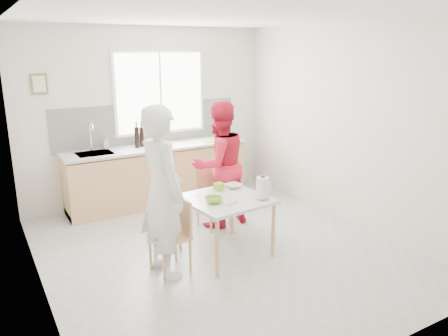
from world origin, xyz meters
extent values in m
plane|color=#B7B7B2|center=(0.00, 0.00, 0.00)|extent=(4.50, 4.50, 0.00)
plane|color=silver|center=(0.00, 2.25, 1.35)|extent=(4.00, 0.00, 4.00)
plane|color=silver|center=(0.00, -2.25, 1.35)|extent=(4.00, 0.00, 4.00)
plane|color=silver|center=(-2.00, 0.00, 1.35)|extent=(0.00, 4.50, 4.50)
plane|color=silver|center=(2.00, 0.00, 1.35)|extent=(0.00, 4.50, 4.50)
plane|color=white|center=(0.00, 0.00, 2.70)|extent=(4.50, 4.50, 0.00)
cube|color=white|center=(0.20, 2.23, 1.70)|extent=(1.50, 0.03, 1.30)
cube|color=white|center=(0.20, 2.21, 1.70)|extent=(1.40, 0.02, 1.20)
cube|color=white|center=(0.20, 2.21, 1.70)|extent=(0.03, 0.03, 1.20)
cube|color=white|center=(0.00, 2.24, 1.23)|extent=(3.00, 0.02, 0.65)
cube|color=#507C38|center=(-1.55, 2.23, 1.90)|extent=(0.22, 0.02, 0.28)
cube|color=beige|center=(-1.55, 2.22, 1.90)|extent=(0.16, 0.01, 0.22)
cube|color=tan|center=(0.00, 1.95, 0.43)|extent=(2.80, 0.60, 0.86)
cube|color=#3F3326|center=(0.00, 1.95, 0.05)|extent=(2.80, 0.54, 0.10)
cube|color=silver|center=(0.00, 1.95, 0.90)|extent=(2.84, 0.64, 0.04)
cube|color=#A5A5AA|center=(-0.95, 1.95, 0.91)|extent=(0.50, 0.40, 0.03)
cylinder|color=silver|center=(-0.95, 2.11, 1.10)|extent=(0.02, 0.02, 0.36)
torus|color=silver|center=(-0.95, 2.04, 1.28)|extent=(0.02, 0.18, 0.18)
cube|color=silver|center=(0.02, -0.10, 0.68)|extent=(0.98, 0.98, 0.04)
cylinder|color=tan|center=(-0.34, -0.54, 0.32)|extent=(0.05, 0.05, 0.64)
cylinder|color=tan|center=(-0.41, 0.25, 0.32)|extent=(0.05, 0.05, 0.64)
cylinder|color=tan|center=(0.45, -0.46, 0.32)|extent=(0.05, 0.05, 0.64)
cylinder|color=tan|center=(0.38, 0.33, 0.32)|extent=(0.05, 0.05, 0.64)
cube|color=tan|center=(-0.73, -0.18, 0.40)|extent=(0.41, 0.41, 0.04)
cube|color=tan|center=(-0.56, -0.16, 0.61)|extent=(0.06, 0.36, 0.39)
cylinder|color=tan|center=(-0.90, -0.03, 0.19)|extent=(0.03, 0.03, 0.38)
cylinder|color=tan|center=(-0.87, -0.35, 0.19)|extent=(0.03, 0.03, 0.38)
cylinder|color=tan|center=(-0.58, 0.00, 0.19)|extent=(0.03, 0.03, 0.38)
cylinder|color=tan|center=(-0.55, -0.32, 0.19)|extent=(0.03, 0.03, 0.38)
cube|color=tan|center=(0.29, 0.68, 0.40)|extent=(0.41, 0.41, 0.04)
cube|color=tan|center=(0.28, 0.85, 0.62)|extent=(0.36, 0.06, 0.40)
cylinder|color=tan|center=(0.15, 0.50, 0.19)|extent=(0.03, 0.03, 0.39)
cylinder|color=tan|center=(0.47, 0.53, 0.19)|extent=(0.03, 0.03, 0.39)
cylinder|color=tan|center=(0.12, 0.82, 0.19)|extent=(0.03, 0.03, 0.39)
cylinder|color=tan|center=(0.44, 0.85, 0.19)|extent=(0.03, 0.03, 0.39)
imported|color=white|center=(-0.79, -0.18, 0.92)|extent=(0.50, 0.71, 1.84)
imported|color=red|center=(0.39, 0.71, 0.85)|extent=(0.89, 0.72, 1.71)
imported|color=#81B329|center=(-0.18, -0.17, 0.73)|extent=(0.22, 0.22, 0.06)
imported|color=silver|center=(0.29, 0.17, 0.72)|extent=(0.22, 0.22, 0.05)
cylinder|color=white|center=(0.36, -0.35, 0.83)|extent=(0.15, 0.15, 0.24)
cylinder|color=blue|center=(0.36, -0.35, 0.96)|extent=(0.05, 0.05, 0.03)
torus|color=white|center=(0.44, -0.35, 0.85)|extent=(0.11, 0.03, 0.11)
cube|color=#72C22C|center=(0.09, 0.18, 0.74)|extent=(0.11, 0.11, 0.09)
cylinder|color=#A5A5AA|center=(-0.04, -0.33, 0.70)|extent=(0.15, 0.08, 0.01)
cube|color=#86D531|center=(0.91, 1.88, 0.93)|extent=(0.37, 0.28, 0.01)
cylinder|color=black|center=(-0.30, 1.99, 1.08)|extent=(0.07, 0.07, 0.32)
cylinder|color=black|center=(-0.21, 2.02, 1.07)|extent=(0.07, 0.07, 0.30)
cylinder|color=brown|center=(0.11, 1.99, 1.00)|extent=(0.06, 0.06, 0.16)
imported|color=#999999|center=(-0.72, 2.15, 1.00)|extent=(0.09, 0.10, 0.17)
camera|label=1|loc=(-2.41, -4.23, 2.37)|focal=35.00mm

